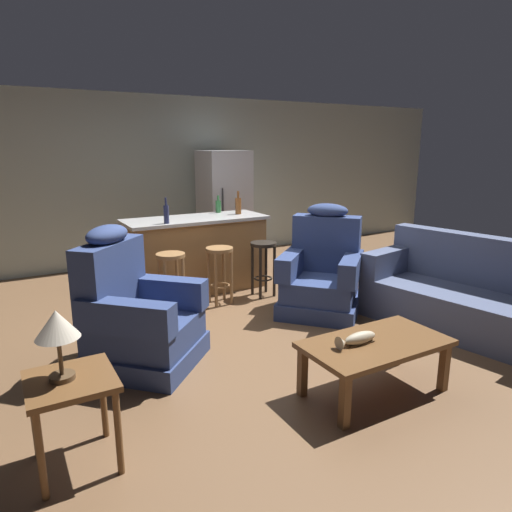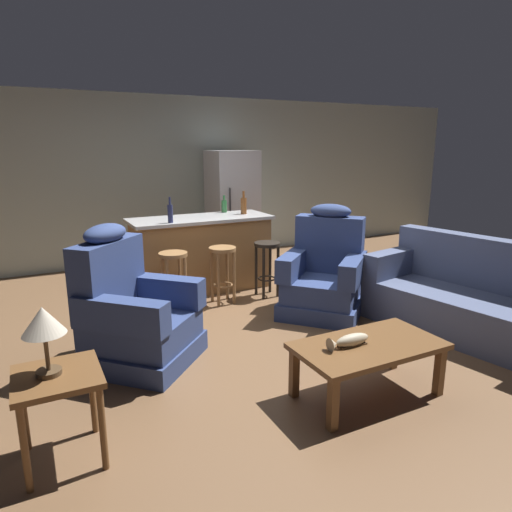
# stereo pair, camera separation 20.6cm
# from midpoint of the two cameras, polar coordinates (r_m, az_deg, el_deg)

# --- Properties ---
(ground_plane) EXTENTS (12.00, 12.00, 0.00)m
(ground_plane) POSITION_cam_midpoint_polar(r_m,az_deg,el_deg) (4.89, -2.31, -8.40)
(ground_plane) COLOR brown
(back_wall) EXTENTS (12.00, 0.05, 2.60)m
(back_wall) POSITION_cam_midpoint_polar(r_m,az_deg,el_deg) (7.47, -13.71, 9.15)
(back_wall) COLOR #939E93
(back_wall) RESTS_ON ground_plane
(coffee_table) EXTENTS (1.10, 0.60, 0.42)m
(coffee_table) POSITION_cam_midpoint_polar(r_m,az_deg,el_deg) (3.56, 13.07, -11.17)
(coffee_table) COLOR brown
(coffee_table) RESTS_ON ground_plane
(fish_figurine) EXTENTS (0.34, 0.10, 0.10)m
(fish_figurine) POSITION_cam_midpoint_polar(r_m,az_deg,el_deg) (3.43, 10.78, -10.19)
(fish_figurine) COLOR #4C3823
(fish_figurine) RESTS_ON coffee_table
(couch) EXTENTS (1.18, 2.02, 0.94)m
(couch) POSITION_cam_midpoint_polar(r_m,az_deg,el_deg) (5.07, 23.52, -4.68)
(couch) COLOR #4C5675
(couch) RESTS_ON ground_plane
(recliner_near_lamp) EXTENTS (1.19, 1.19, 1.20)m
(recliner_near_lamp) POSITION_cam_midpoint_polar(r_m,az_deg,el_deg) (4.06, -16.18, -7.31)
(recliner_near_lamp) COLOR navy
(recliner_near_lamp) RESTS_ON ground_plane
(recliner_near_island) EXTENTS (1.19, 1.19, 1.20)m
(recliner_near_island) POSITION_cam_midpoint_polar(r_m,az_deg,el_deg) (5.16, 7.12, -2.35)
(recliner_near_island) COLOR navy
(recliner_near_island) RESTS_ON ground_plane
(end_table) EXTENTS (0.48, 0.48, 0.56)m
(end_table) POSITION_cam_midpoint_polar(r_m,az_deg,el_deg) (2.94, -23.98, -15.50)
(end_table) COLOR brown
(end_table) RESTS_ON ground_plane
(table_lamp) EXTENTS (0.24, 0.24, 0.41)m
(table_lamp) POSITION_cam_midpoint_polar(r_m,az_deg,el_deg) (2.78, -25.61, -8.11)
(table_lamp) COLOR #4C3823
(table_lamp) RESTS_ON end_table
(kitchen_island) EXTENTS (1.80, 0.70, 0.95)m
(kitchen_island) POSITION_cam_midpoint_polar(r_m,az_deg,el_deg) (5.93, -8.40, 0.26)
(kitchen_island) COLOR olive
(kitchen_island) RESTS_ON ground_plane
(bar_stool_left) EXTENTS (0.32, 0.32, 0.68)m
(bar_stool_left) POSITION_cam_midpoint_polar(r_m,az_deg,el_deg) (5.17, -11.68, -1.94)
(bar_stool_left) COLOR olive
(bar_stool_left) RESTS_ON ground_plane
(bar_stool_middle) EXTENTS (0.32, 0.32, 0.68)m
(bar_stool_middle) POSITION_cam_midpoint_polar(r_m,az_deg,el_deg) (5.37, -5.65, -1.12)
(bar_stool_middle) COLOR olive
(bar_stool_middle) RESTS_ON ground_plane
(bar_stool_right) EXTENTS (0.32, 0.32, 0.68)m
(bar_stool_right) POSITION_cam_midpoint_polar(r_m,az_deg,el_deg) (5.63, -0.13, -0.36)
(bar_stool_right) COLOR black
(bar_stool_right) RESTS_ON ground_plane
(refrigerator) EXTENTS (0.70, 0.69, 1.76)m
(refrigerator) POSITION_cam_midpoint_polar(r_m,az_deg,el_deg) (7.32, -4.79, 6.10)
(refrigerator) COLOR #B7B7BC
(refrigerator) RESTS_ON ground_plane
(bottle_tall_green) EXTENTS (0.06, 0.06, 0.30)m
(bottle_tall_green) POSITION_cam_midpoint_polar(r_m,az_deg,el_deg) (5.44, -12.23, 5.19)
(bottle_tall_green) COLOR #23284C
(bottle_tall_green) RESTS_ON kitchen_island
(bottle_short_amber) EXTENTS (0.08, 0.08, 0.30)m
(bottle_short_amber) POSITION_cam_midpoint_polar(r_m,az_deg,el_deg) (6.07, -3.22, 6.33)
(bottle_short_amber) COLOR brown
(bottle_short_amber) RESTS_ON kitchen_island
(bottle_wine_dark) EXTENTS (0.07, 0.07, 0.23)m
(bottle_wine_dark) POSITION_cam_midpoint_polar(r_m,az_deg,el_deg) (6.24, -5.69, 6.22)
(bottle_wine_dark) COLOR #2D6B38
(bottle_wine_dark) RESTS_ON kitchen_island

